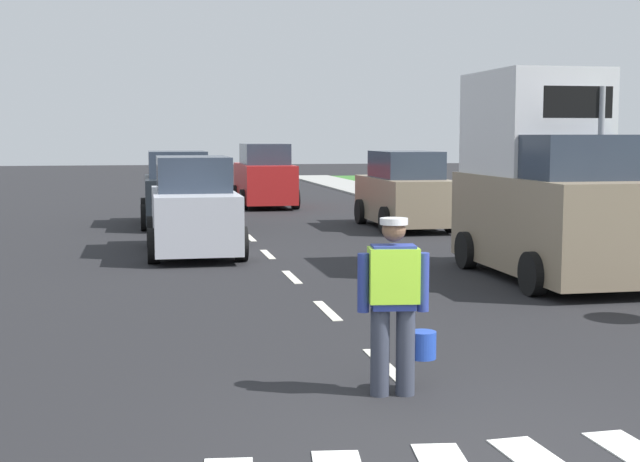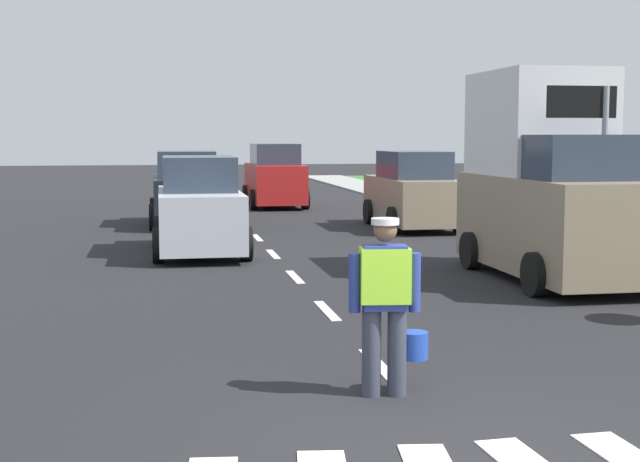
{
  "view_description": "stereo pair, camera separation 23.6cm",
  "coord_description": "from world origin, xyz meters",
  "px_view_note": "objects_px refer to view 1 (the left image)",
  "views": [
    {
      "loc": [
        -2.48,
        -6.2,
        2.42
      ],
      "look_at": [
        -0.07,
        5.89,
        1.1
      ],
      "focal_mm": 49.9,
      "sensor_mm": 36.0,
      "label": 1
    },
    {
      "loc": [
        -2.24,
        -6.24,
        2.42
      ],
      "look_at": [
        -0.07,
        5.89,
        1.1
      ],
      "focal_mm": 49.9,
      "sensor_mm": 36.0,
      "label": 2
    }
  ],
  "objects_px": {
    "delivery_truck": "(547,184)",
    "car_oncoming_lead": "(193,209)",
    "car_parked_far": "(404,192)",
    "lane_direction_sign": "(587,137)",
    "car_outgoing_far": "(264,178)",
    "road_worker": "(396,297)",
    "car_oncoming_second": "(178,191)"
  },
  "relations": [
    {
      "from": "car_parked_far",
      "to": "road_worker",
      "type": "bearing_deg",
      "value": -106.99
    },
    {
      "from": "lane_direction_sign",
      "to": "delivery_truck",
      "type": "relative_size",
      "value": 0.7
    },
    {
      "from": "lane_direction_sign",
      "to": "car_parked_far",
      "type": "bearing_deg",
      "value": 90.96
    },
    {
      "from": "car_oncoming_second",
      "to": "car_outgoing_far",
      "type": "xyz_separation_m",
      "value": [
        3.16,
        5.86,
        0.07
      ]
    },
    {
      "from": "delivery_truck",
      "to": "car_oncoming_lead",
      "type": "relative_size",
      "value": 1.13
    },
    {
      "from": "delivery_truck",
      "to": "car_oncoming_lead",
      "type": "bearing_deg",
      "value": 143.27
    },
    {
      "from": "delivery_truck",
      "to": "car_parked_far",
      "type": "xyz_separation_m",
      "value": [
        -0.01,
        8.37,
        -0.67
      ]
    },
    {
      "from": "road_worker",
      "to": "car_parked_far",
      "type": "height_order",
      "value": "car_parked_far"
    },
    {
      "from": "road_worker",
      "to": "car_oncoming_lead",
      "type": "relative_size",
      "value": 0.41
    },
    {
      "from": "car_oncoming_second",
      "to": "lane_direction_sign",
      "type": "bearing_deg",
      "value": -62.12
    },
    {
      "from": "lane_direction_sign",
      "to": "road_worker",
      "type": "bearing_deg",
      "value": -131.77
    },
    {
      "from": "car_outgoing_far",
      "to": "road_worker",
      "type": "bearing_deg",
      "value": -94.6
    },
    {
      "from": "car_outgoing_far",
      "to": "car_oncoming_lead",
      "type": "height_order",
      "value": "car_outgoing_far"
    },
    {
      "from": "road_worker",
      "to": "car_parked_far",
      "type": "relative_size",
      "value": 0.4
    },
    {
      "from": "lane_direction_sign",
      "to": "car_parked_far",
      "type": "distance_m",
      "value": 9.53
    },
    {
      "from": "car_oncoming_second",
      "to": "car_parked_far",
      "type": "bearing_deg",
      "value": -17.92
    },
    {
      "from": "road_worker",
      "to": "car_parked_far",
      "type": "bearing_deg",
      "value": 73.01
    },
    {
      "from": "car_parked_far",
      "to": "car_oncoming_lead",
      "type": "distance_m",
      "value": 7.04
    },
    {
      "from": "car_outgoing_far",
      "to": "car_oncoming_lead",
      "type": "bearing_deg",
      "value": -104.57
    },
    {
      "from": "car_parked_far",
      "to": "car_oncoming_lead",
      "type": "xyz_separation_m",
      "value": [
        -5.73,
        -4.08,
        -0.01
      ]
    },
    {
      "from": "car_oncoming_second",
      "to": "car_oncoming_lead",
      "type": "bearing_deg",
      "value": -89.15
    },
    {
      "from": "car_outgoing_far",
      "to": "car_oncoming_lead",
      "type": "xyz_separation_m",
      "value": [
        -3.07,
        -11.83,
        -0.07
      ]
    },
    {
      "from": "delivery_truck",
      "to": "car_oncoming_second",
      "type": "distance_m",
      "value": 11.81
    },
    {
      "from": "lane_direction_sign",
      "to": "car_outgoing_far",
      "type": "distance_m",
      "value": 17.45
    },
    {
      "from": "car_parked_far",
      "to": "car_oncoming_lead",
      "type": "relative_size",
      "value": 1.02
    },
    {
      "from": "delivery_truck",
      "to": "car_oncoming_second",
      "type": "height_order",
      "value": "delivery_truck"
    },
    {
      "from": "delivery_truck",
      "to": "car_outgoing_far",
      "type": "relative_size",
      "value": 1.1
    },
    {
      "from": "car_oncoming_second",
      "to": "car_parked_far",
      "type": "relative_size",
      "value": 0.96
    },
    {
      "from": "car_oncoming_second",
      "to": "car_outgoing_far",
      "type": "height_order",
      "value": "car_outgoing_far"
    },
    {
      "from": "delivery_truck",
      "to": "car_oncoming_lead",
      "type": "height_order",
      "value": "delivery_truck"
    },
    {
      "from": "car_oncoming_lead",
      "to": "road_worker",
      "type": "bearing_deg",
      "value": -83.07
    },
    {
      "from": "lane_direction_sign",
      "to": "car_outgoing_far",
      "type": "height_order",
      "value": "lane_direction_sign"
    }
  ]
}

